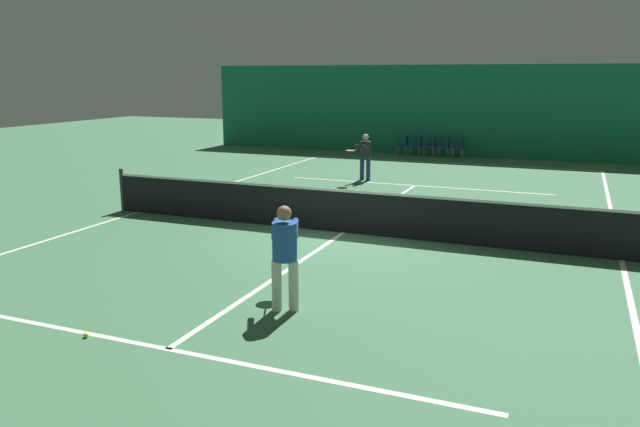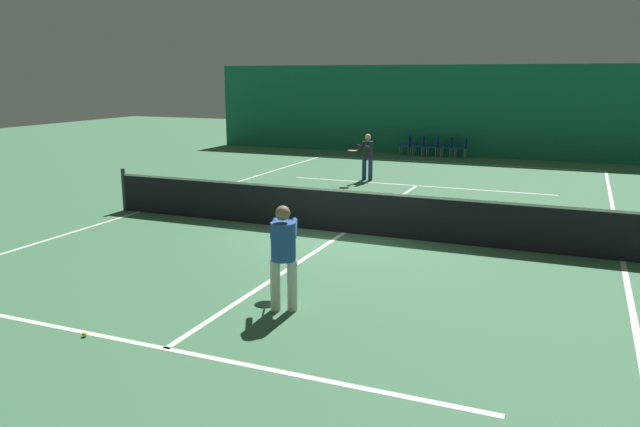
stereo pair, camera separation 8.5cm
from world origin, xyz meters
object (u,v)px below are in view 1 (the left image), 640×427
object	(u,v)px
courtside_chair_3	(445,145)
courtside_chair_4	(460,146)
courtside_chair_0	(404,144)
courtside_chair_2	(431,145)
tennis_net	(344,210)
player_near	(285,249)
courtside_chair_1	(418,144)
player_far	(365,153)
tennis_ball	(86,335)

from	to	relation	value
courtside_chair_3	courtside_chair_4	world-z (taller)	same
courtside_chair_0	courtside_chair_2	distance (m)	1.18
tennis_net	courtside_chair_3	bearing A→B (deg)	92.10
courtside_chair_2	courtside_chair_3	xyz separation A→B (m)	(0.59, 0.00, 0.00)
player_near	courtside_chair_1	distance (m)	18.43
player_far	courtside_chair_0	size ratio (longest dim) A/B	1.79
tennis_ball	tennis_net	bearing A→B (deg)	79.49
courtside_chair_2	tennis_ball	size ratio (longest dim) A/B	12.73
courtside_chair_1	courtside_chair_3	xyz separation A→B (m)	(1.18, 0.00, 0.00)
player_far	tennis_ball	size ratio (longest dim) A/B	22.74
tennis_net	courtside_chair_4	size ratio (longest dim) A/B	14.29
courtside_chair_4	tennis_ball	distance (m)	20.21
courtside_chair_2	courtside_chair_3	size ratio (longest dim) A/B	1.00
player_near	courtside_chair_3	world-z (taller)	player_near
courtside_chair_2	courtside_chair_4	xyz separation A→B (m)	(1.18, 0.00, 0.00)
courtside_chair_0	courtside_chair_1	distance (m)	0.59
courtside_chair_0	courtside_chair_3	bearing A→B (deg)	90.00
player_near	courtside_chair_3	bearing A→B (deg)	-18.79
player_near	courtside_chair_3	xyz separation A→B (m)	(-1.28, 18.26, -0.43)
courtside_chair_4	player_near	bearing A→B (deg)	2.17
tennis_net	courtside_chair_0	bearing A→B (deg)	99.47
courtside_chair_1	player_near	bearing A→B (deg)	7.69
player_near	courtside_chair_3	distance (m)	18.31
player_near	tennis_ball	world-z (taller)	player_near
tennis_net	courtside_chair_2	distance (m)	13.70
courtside_chair_0	player_far	bearing A→B (deg)	4.19
courtside_chair_3	courtside_chair_0	bearing A→B (deg)	-90.00
courtside_chair_0	courtside_chair_3	xyz separation A→B (m)	(1.78, 0.00, 0.00)
courtside_chair_1	courtside_chair_3	world-z (taller)	same
player_near	courtside_chair_0	xyz separation A→B (m)	(-3.06, 18.26, -0.43)
courtside_chair_3	courtside_chair_4	distance (m)	0.59
player_near	player_far	world-z (taller)	player_near
courtside_chair_3	courtside_chair_1	bearing A→B (deg)	-90.00
courtside_chair_4	courtside_chair_2	bearing A→B (deg)	-90.00
player_near	courtside_chair_1	size ratio (longest dim) A/B	1.86
tennis_net	tennis_ball	world-z (taller)	tennis_net
courtside_chair_0	courtside_chair_1	bearing A→B (deg)	90.00
courtside_chair_0	courtside_chair_3	size ratio (longest dim) A/B	1.00
player_far	tennis_net	bearing A→B (deg)	26.47
player_near	courtside_chair_2	size ratio (longest dim) A/B	1.86
courtside_chair_0	courtside_chair_2	world-z (taller)	same
courtside_chair_2	tennis_ball	bearing A→B (deg)	-0.32
tennis_ball	courtside_chair_3	bearing A→B (deg)	87.99
player_far	courtside_chair_4	distance (m)	7.15
player_near	courtside_chair_0	size ratio (longest dim) A/B	1.86
courtside_chair_4	courtside_chair_3	bearing A→B (deg)	-90.00
courtside_chair_2	courtside_chair_4	world-z (taller)	same
player_near	courtside_chair_4	distance (m)	18.27
courtside_chair_2	courtside_chair_4	bearing A→B (deg)	90.00
tennis_net	courtside_chair_0	distance (m)	13.85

